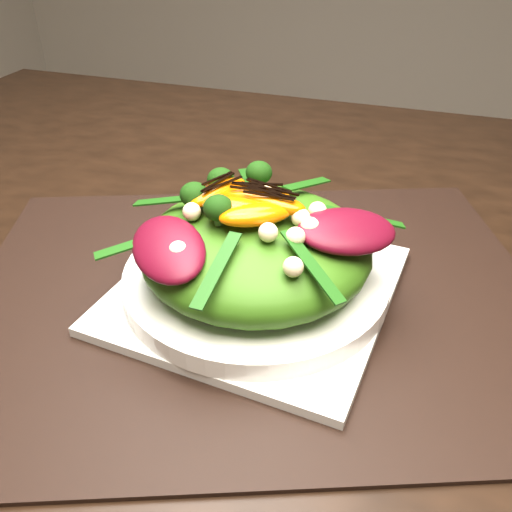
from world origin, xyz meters
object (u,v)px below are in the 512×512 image
(salad_bowl, at_px, (256,277))
(orange_segment, at_px, (260,194))
(placemat, at_px, (256,294))
(plate_base, at_px, (256,288))
(lettuce_mound, at_px, (256,247))
(dining_table, at_px, (333,237))

(salad_bowl, bearing_deg, orange_segment, 99.62)
(placemat, bearing_deg, orange_segment, 99.62)
(plate_base, relative_size, lettuce_mound, 1.16)
(dining_table, bearing_deg, salad_bowl, -105.63)
(lettuce_mound, relative_size, orange_segment, 3.35)
(plate_base, xyz_separation_m, salad_bowl, (0.00, 0.00, 0.01))
(orange_segment, bearing_deg, dining_table, 70.91)
(placemat, distance_m, plate_base, 0.01)
(plate_base, bearing_deg, placemat, 0.00)
(placemat, xyz_separation_m, salad_bowl, (0.00, 0.00, 0.02))
(salad_bowl, xyz_separation_m, orange_segment, (-0.00, 0.02, 0.08))
(dining_table, xyz_separation_m, lettuce_mound, (-0.05, -0.16, 0.08))
(placemat, relative_size, orange_segment, 8.69)
(salad_bowl, distance_m, lettuce_mound, 0.03)
(lettuce_mound, bearing_deg, orange_segment, 99.62)
(plate_base, relative_size, orange_segment, 3.89)
(plate_base, relative_size, salad_bowl, 0.99)
(orange_segment, bearing_deg, lettuce_mound, -80.38)
(dining_table, height_order, lettuce_mound, dining_table)
(plate_base, distance_m, orange_segment, 0.09)
(salad_bowl, relative_size, lettuce_mound, 1.17)
(placemat, distance_m, lettuce_mound, 0.06)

